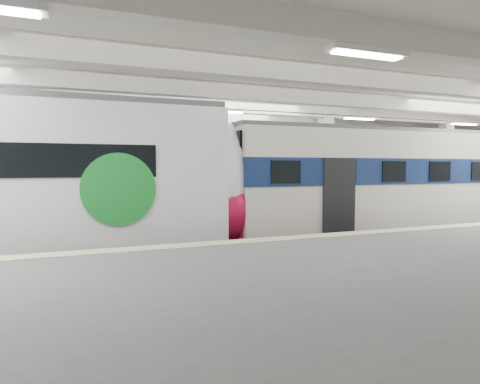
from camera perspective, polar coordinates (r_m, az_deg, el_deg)
name	(u,v)px	position (r m, az deg, el deg)	size (l,w,h in m)	color
station_hall	(267,154)	(11.35, 3.89, 5.44)	(36.00, 24.00, 5.75)	black
modern_emu	(19,188)	(12.15, -28.89, 0.50)	(14.76, 3.05, 4.72)	white
older_rer	(387,184)	(16.02, 20.22, 1.06)	(12.80, 2.83, 4.25)	silver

